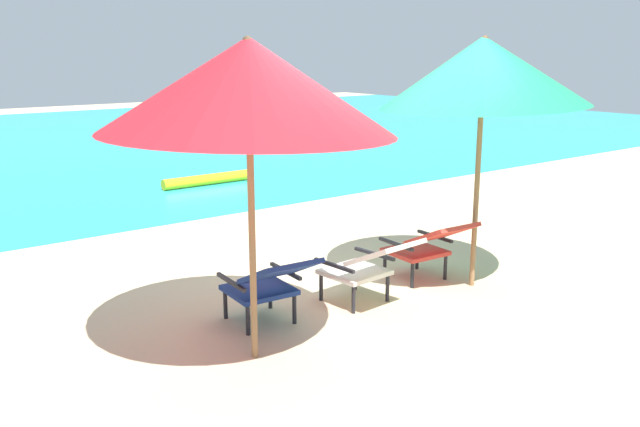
{
  "coord_description": "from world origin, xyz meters",
  "views": [
    {
      "loc": [
        -3.83,
        -4.71,
        2.26
      ],
      "look_at": [
        0.0,
        0.26,
        0.75
      ],
      "focal_mm": 38.33,
      "sensor_mm": 36.0,
      "label": 1
    }
  ],
  "objects_px": {
    "lounge_chair_center": "(368,263)",
    "lounge_chair_right": "(428,244)",
    "lounge_chair_left": "(269,282)",
    "beach_umbrella_left": "(248,86)",
    "swim_buoy": "(207,180)",
    "beach_umbrella_right": "(483,72)"
  },
  "relations": [
    {
      "from": "swim_buoy",
      "to": "beach_umbrella_left",
      "type": "bearing_deg",
      "value": -115.45
    },
    {
      "from": "lounge_chair_center",
      "to": "beach_umbrella_left",
      "type": "bearing_deg",
      "value": -169.19
    },
    {
      "from": "beach_umbrella_left",
      "to": "lounge_chair_center",
      "type": "bearing_deg",
      "value": 10.81
    },
    {
      "from": "lounge_chair_right",
      "to": "beach_umbrella_left",
      "type": "bearing_deg",
      "value": -170.36
    },
    {
      "from": "lounge_chair_left",
      "to": "beach_umbrella_right",
      "type": "relative_size",
      "value": 0.34
    },
    {
      "from": "swim_buoy",
      "to": "beach_umbrella_right",
      "type": "bearing_deg",
      "value": -93.59
    },
    {
      "from": "swim_buoy",
      "to": "lounge_chair_right",
      "type": "relative_size",
      "value": 1.77
    },
    {
      "from": "lounge_chair_left",
      "to": "lounge_chair_center",
      "type": "xyz_separation_m",
      "value": [
        0.98,
        -0.13,
        0.0
      ]
    },
    {
      "from": "beach_umbrella_left",
      "to": "beach_umbrella_right",
      "type": "distance_m",
      "value": 2.56
    },
    {
      "from": "lounge_chair_left",
      "to": "beach_umbrella_left",
      "type": "xyz_separation_m",
      "value": [
        -0.39,
        -0.39,
        1.61
      ]
    },
    {
      "from": "lounge_chair_left",
      "to": "beach_umbrella_right",
      "type": "height_order",
      "value": "beach_umbrella_right"
    },
    {
      "from": "swim_buoy",
      "to": "lounge_chair_left",
      "type": "bearing_deg",
      "value": -113.76
    },
    {
      "from": "lounge_chair_center",
      "to": "lounge_chair_right",
      "type": "xyz_separation_m",
      "value": [
        0.88,
        0.12,
        0.0
      ]
    },
    {
      "from": "lounge_chair_center",
      "to": "swim_buoy",
      "type": "bearing_deg",
      "value": 75.15
    },
    {
      "from": "lounge_chair_center",
      "to": "lounge_chair_right",
      "type": "distance_m",
      "value": 0.89
    },
    {
      "from": "lounge_chair_left",
      "to": "lounge_chair_center",
      "type": "distance_m",
      "value": 0.99
    },
    {
      "from": "beach_umbrella_left",
      "to": "lounge_chair_right",
      "type": "bearing_deg",
      "value": 9.64
    },
    {
      "from": "swim_buoy",
      "to": "beach_umbrella_right",
      "type": "xyz_separation_m",
      "value": [
        -0.38,
        -6.12,
        1.96
      ]
    },
    {
      "from": "swim_buoy",
      "to": "lounge_chair_left",
      "type": "xyz_separation_m",
      "value": [
        -2.55,
        -5.78,
        0.31
      ]
    },
    {
      "from": "beach_umbrella_right",
      "to": "lounge_chair_right",
      "type": "bearing_deg",
      "value": 132.55
    },
    {
      "from": "swim_buoy",
      "to": "lounge_chair_center",
      "type": "xyz_separation_m",
      "value": [
        -1.57,
        -5.91,
        0.31
      ]
    },
    {
      "from": "swim_buoy",
      "to": "lounge_chair_left",
      "type": "height_order",
      "value": "lounge_chair_left"
    }
  ]
}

